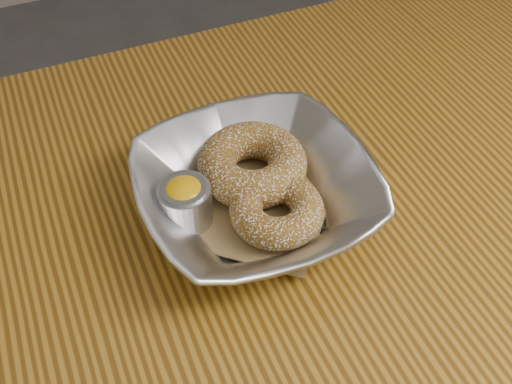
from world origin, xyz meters
name	(u,v)px	position (x,y,z in m)	size (l,w,h in m)	color
table	(287,297)	(0.00, 0.00, 0.65)	(1.20, 0.80, 0.75)	brown
serving_bowl	(256,192)	(-0.02, 0.05, 0.78)	(0.24, 0.24, 0.06)	#B2B4B9
parchment	(256,206)	(-0.02, 0.05, 0.76)	(0.14, 0.14, 0.00)	brown
donut_back	(252,164)	(0.00, 0.09, 0.78)	(0.12, 0.12, 0.04)	brown
donut_front	(277,210)	(0.00, 0.03, 0.78)	(0.10, 0.10, 0.03)	brown
ramekin	(185,202)	(-0.09, 0.07, 0.79)	(0.05, 0.05, 0.05)	#B2B4B9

